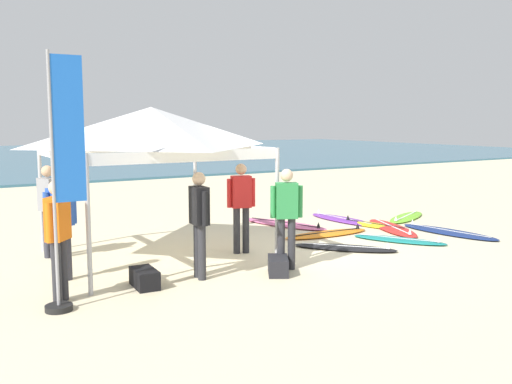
% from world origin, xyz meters
% --- Properties ---
extents(ground_plane, '(80.00, 80.00, 0.00)m').
position_xyz_m(ground_plane, '(0.00, 0.00, 0.00)').
color(ground_plane, beige).
extents(sea, '(80.00, 36.00, 0.10)m').
position_xyz_m(sea, '(0.00, 32.15, 0.05)').
color(sea, '#386B84').
rests_on(sea, ground).
extents(canopy_tent, '(3.36, 3.36, 2.75)m').
position_xyz_m(canopy_tent, '(-2.40, 0.86, 2.39)').
color(canopy_tent, '#B7B7BC').
rests_on(canopy_tent, ground).
extents(surfboard_navy, '(0.91, 2.44, 0.19)m').
position_xyz_m(surfboard_navy, '(4.07, -0.42, 0.04)').
color(surfboard_navy, navy).
rests_on(surfboard_navy, ground).
extents(surfboard_orange, '(2.16, 0.63, 0.19)m').
position_xyz_m(surfboard_orange, '(1.63, 0.85, 0.04)').
color(surfboard_orange, orange).
rests_on(surfboard_orange, ground).
extents(surfboard_purple, '(0.73, 2.29, 0.19)m').
position_xyz_m(surfboard_purple, '(3.10, 2.06, 0.04)').
color(surfboard_purple, purple).
rests_on(surfboard_purple, ground).
extents(surfboard_teal, '(1.42, 1.97, 0.19)m').
position_xyz_m(surfboard_teal, '(2.51, -0.46, 0.04)').
color(surfboard_teal, '#19847F').
rests_on(surfboard_teal, ground).
extents(surfboard_black, '(1.74, 1.87, 0.19)m').
position_xyz_m(surfboard_black, '(1.06, -0.44, 0.04)').
color(surfboard_black, black).
rests_on(surfboard_black, ground).
extents(surfboard_lime, '(2.07, 1.40, 0.19)m').
position_xyz_m(surfboard_lime, '(4.72, 1.46, 0.04)').
color(surfboard_lime, '#7AD12D').
rests_on(surfboard_lime, ground).
extents(surfboard_pink, '(1.37, 2.47, 0.19)m').
position_xyz_m(surfboard_pink, '(1.51, 2.32, 0.04)').
color(surfboard_pink, pink).
rests_on(surfboard_pink, ground).
extents(surfboard_red, '(1.42, 2.36, 0.19)m').
position_xyz_m(surfboard_red, '(3.34, 0.59, 0.04)').
color(surfboard_red, red).
rests_on(surfboard_red, ground).
extents(surfboard_yellow, '(0.93, 1.95, 0.19)m').
position_xyz_m(surfboard_yellow, '(3.23, 1.07, 0.04)').
color(surfboard_yellow, yellow).
rests_on(surfboard_yellow, ground).
extents(person_green, '(0.51, 0.35, 1.71)m').
position_xyz_m(person_green, '(-0.79, -1.05, 0.99)').
color(person_green, '#2D2D33').
rests_on(person_green, ground).
extents(person_grey, '(0.35, 0.51, 1.71)m').
position_xyz_m(person_grey, '(-4.02, 1.85, 0.99)').
color(person_grey, '#383842').
rests_on(person_grey, ground).
extents(person_blue, '(0.53, 0.31, 1.71)m').
position_xyz_m(person_blue, '(-4.19, 0.21, 0.99)').
color(person_blue, '#383842').
rests_on(person_blue, ground).
extents(person_red, '(0.53, 0.31, 1.71)m').
position_xyz_m(person_red, '(-0.84, 0.37, 0.99)').
color(person_red, '#2D2D33').
rests_on(person_red, ground).
extents(person_black, '(0.25, 0.55, 1.71)m').
position_xyz_m(person_black, '(-2.28, -0.79, 0.99)').
color(person_black, '#2D2D33').
rests_on(person_black, ground).
extents(person_orange, '(0.40, 0.44, 1.71)m').
position_xyz_m(person_orange, '(-4.46, -0.85, 0.99)').
color(person_orange, '#2D2D33').
rests_on(person_orange, ground).
extents(banner_flag, '(0.60, 0.36, 3.40)m').
position_xyz_m(banner_flag, '(-4.46, -1.22, 1.57)').
color(banner_flag, '#99999E').
rests_on(banner_flag, ground).
extents(gear_bag_near_tent, '(0.58, 0.68, 0.28)m').
position_xyz_m(gear_bag_near_tent, '(-1.08, -1.24, 0.14)').
color(gear_bag_near_tent, '#232328').
rests_on(gear_bag_near_tent, ground).
extents(gear_bag_by_pole, '(0.36, 0.62, 0.28)m').
position_xyz_m(gear_bag_by_pole, '(-3.22, -0.79, 0.14)').
color(gear_bag_by_pole, black).
rests_on(gear_bag_by_pole, ground).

